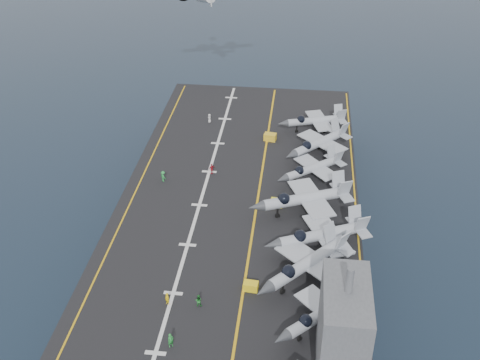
# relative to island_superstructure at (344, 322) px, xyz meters

# --- Properties ---
(ground) EXTENTS (500.00, 500.00, 0.00)m
(ground) POSITION_rel_island_superstructure_xyz_m (-15.00, 30.00, -17.90)
(ground) COLOR #142135
(ground) RESTS_ON ground
(hull) EXTENTS (36.00, 90.00, 10.00)m
(hull) POSITION_rel_island_superstructure_xyz_m (-15.00, 30.00, -12.90)
(hull) COLOR #56595E
(hull) RESTS_ON ground
(flight_deck) EXTENTS (38.00, 92.00, 0.40)m
(flight_deck) POSITION_rel_island_superstructure_xyz_m (-15.00, 30.00, -7.70)
(flight_deck) COLOR black
(flight_deck) RESTS_ON hull
(foul_line) EXTENTS (0.35, 90.00, 0.02)m
(foul_line) POSITION_rel_island_superstructure_xyz_m (-12.00, 30.00, -7.48)
(foul_line) COLOR gold
(foul_line) RESTS_ON flight_deck
(landing_centerline) EXTENTS (0.50, 90.00, 0.02)m
(landing_centerline) POSITION_rel_island_superstructure_xyz_m (-21.00, 30.00, -7.48)
(landing_centerline) COLOR silver
(landing_centerline) RESTS_ON flight_deck
(deck_edge_port) EXTENTS (0.25, 90.00, 0.02)m
(deck_edge_port) POSITION_rel_island_superstructure_xyz_m (-32.00, 30.00, -7.48)
(deck_edge_port) COLOR gold
(deck_edge_port) RESTS_ON flight_deck
(deck_edge_stbd) EXTENTS (0.25, 90.00, 0.02)m
(deck_edge_stbd) POSITION_rel_island_superstructure_xyz_m (3.50, 30.00, -7.48)
(deck_edge_stbd) COLOR gold
(deck_edge_stbd) RESTS_ON flight_deck
(island_superstructure) EXTENTS (5.00, 10.00, 15.00)m
(island_superstructure) POSITION_rel_island_superstructure_xyz_m (0.00, 0.00, 0.00)
(island_superstructure) COLOR #56595E
(island_superstructure) RESTS_ON flight_deck
(fighter_jet_1) EXTENTS (16.18, 16.03, 4.75)m
(fighter_jet_1) POSITION_rel_island_superstructure_xyz_m (-1.70, 6.49, -5.13)
(fighter_jet_1) COLOR gray
(fighter_jet_1) RESTS_ON flight_deck
(fighter_jet_2) EXTENTS (18.29, 18.64, 5.45)m
(fighter_jet_2) POSITION_rel_island_superstructure_xyz_m (-3.95, 14.85, -4.78)
(fighter_jet_2) COLOR #959DA6
(fighter_jet_2) RESTS_ON flight_deck
(fighter_jet_3) EXTENTS (18.06, 15.52, 5.29)m
(fighter_jet_3) POSITION_rel_island_superstructure_xyz_m (-1.94, 21.38, -4.86)
(fighter_jet_3) COLOR #98A0A8
(fighter_jet_3) RESTS_ON flight_deck
(fighter_jet_4) EXTENTS (19.04, 16.19, 5.60)m
(fighter_jet_4) POSITION_rel_island_superstructure_xyz_m (-4.44, 29.94, -4.70)
(fighter_jet_4) COLOR #959DA6
(fighter_jet_4) RESTS_ON flight_deck
(fighter_jet_5) EXTENTS (15.53, 14.93, 4.51)m
(fighter_jet_5) POSITION_rel_island_superstructure_xyz_m (-3.42, 39.75, -5.25)
(fighter_jet_5) COLOR #A0A9AF
(fighter_jet_5) RESTS_ON flight_deck
(fighter_jet_6) EXTENTS (16.79, 16.94, 4.97)m
(fighter_jet_6) POSITION_rel_island_superstructure_xyz_m (-2.44, 48.19, -5.01)
(fighter_jet_6) COLOR #8F98A0
(fighter_jet_6) RESTS_ON flight_deck
(fighter_jet_7) EXTENTS (15.17, 12.32, 4.56)m
(fighter_jet_7) POSITION_rel_island_superstructure_xyz_m (-3.12, 57.16, -5.22)
(fighter_jet_7) COLOR #99A0AA
(fighter_jet_7) RESTS_ON flight_deck
(tow_cart_a) EXTENTS (2.02, 1.41, 1.15)m
(tow_cart_a) POSITION_rel_island_superstructure_xyz_m (-11.06, 11.87, -6.92)
(tow_cart_a) COLOR yellow
(tow_cart_a) RESTS_ON flight_deck
(tow_cart_b) EXTENTS (2.02, 1.43, 1.14)m
(tow_cart_b) POSITION_rel_island_superstructure_xyz_m (-8.89, 31.25, -6.93)
(tow_cart_b) COLOR yellow
(tow_cart_b) RESTS_ON flight_deck
(tow_cart_c) EXTENTS (2.43, 1.79, 1.33)m
(tow_cart_c) POSITION_rel_island_superstructure_xyz_m (-11.43, 52.38, -6.84)
(tow_cart_c) COLOR gold
(tow_cart_c) RESTS_ON flight_deck
(crew_1) EXTENTS (1.28, 1.21, 1.78)m
(crew_1) POSITION_rel_island_superstructure_xyz_m (-21.30, 8.01, -6.61)
(crew_1) COLOR yellow
(crew_1) RESTS_ON flight_deck
(crew_3) EXTENTS (1.35, 1.33, 1.90)m
(crew_3) POSITION_rel_island_superstructure_xyz_m (-28.16, 36.24, -6.55)
(crew_3) COLOR green
(crew_3) RESTS_ON flight_deck
(crew_4) EXTENTS (1.39, 1.33, 1.93)m
(crew_4) POSITION_rel_island_superstructure_xyz_m (-20.45, 39.46, -6.53)
(crew_4) COLOR #A91A26
(crew_4) RESTS_ON flight_deck
(crew_5) EXTENTS (0.85, 1.16, 1.79)m
(crew_5) POSITION_rel_island_superstructure_xyz_m (-23.81, 58.24, -6.60)
(crew_5) COLOR silver
(crew_5) RESTS_ON flight_deck
(crew_6) EXTENTS (1.42, 1.35, 1.97)m
(crew_6) POSITION_rel_island_superstructure_xyz_m (-19.40, 1.23, -6.51)
(crew_6) COLOR #238E35
(crew_6) RESTS_ON flight_deck
(crew_7) EXTENTS (1.07, 0.73, 1.75)m
(crew_7) POSITION_rel_island_superstructure_xyz_m (-17.33, 8.19, -6.62)
(crew_7) COLOR #268C33
(crew_7) RESTS_ON flight_deck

